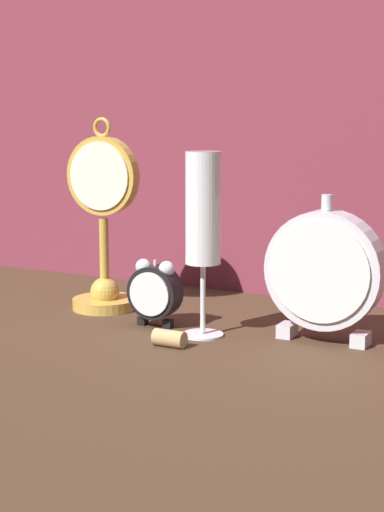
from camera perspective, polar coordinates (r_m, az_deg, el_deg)
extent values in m
plane|color=#422D1E|center=(1.12, -1.89, -5.70)|extent=(4.00, 4.00, 0.00)
cube|color=brown|center=(1.38, 4.84, 12.29)|extent=(1.46, 0.01, 0.72)
cylinder|color=gold|center=(1.31, -5.82, -3.16)|extent=(0.10, 0.10, 0.02)
sphere|color=gold|center=(1.30, -5.83, -2.39)|extent=(0.04, 0.04, 0.04)
cylinder|color=gold|center=(1.29, -5.87, -0.18)|extent=(0.01, 0.01, 0.12)
cylinder|color=gold|center=(1.28, -5.97, 5.34)|extent=(0.12, 0.02, 0.12)
cylinder|color=silver|center=(1.27, -6.22, 5.31)|extent=(0.10, 0.00, 0.10)
torus|color=gold|center=(1.27, -6.03, 8.51)|extent=(0.03, 0.01, 0.03)
cube|color=black|center=(1.21, -3.30, -4.31)|extent=(0.01, 0.01, 0.01)
cube|color=black|center=(1.19, -1.60, -4.54)|extent=(0.01, 0.01, 0.01)
cylinder|color=black|center=(1.19, -2.47, -2.41)|extent=(0.07, 0.03, 0.07)
cylinder|color=silver|center=(1.17, -2.88, -2.56)|extent=(0.06, 0.00, 0.06)
sphere|color=silver|center=(1.19, -3.26, -0.71)|extent=(0.02, 0.02, 0.02)
sphere|color=silver|center=(1.17, -1.70, -0.87)|extent=(0.02, 0.02, 0.02)
cylinder|color=silver|center=(1.18, -2.49, -0.58)|extent=(0.00, 0.00, 0.01)
cube|color=silver|center=(1.15, 6.36, -4.93)|extent=(0.02, 0.03, 0.02)
cube|color=silver|center=(1.12, 11.19, -5.48)|extent=(0.02, 0.03, 0.02)
cylinder|color=silver|center=(1.11, 8.86, -0.92)|extent=(0.15, 0.04, 0.15)
cylinder|color=silver|center=(1.09, 8.51, -1.10)|extent=(0.13, 0.00, 0.13)
cylinder|color=silver|center=(1.10, 8.98, 3.55)|extent=(0.01, 0.01, 0.02)
cylinder|color=silver|center=(1.15, 0.73, -5.19)|extent=(0.06, 0.06, 0.01)
cylinder|color=silver|center=(1.14, 0.73, -2.80)|extent=(0.01, 0.01, 0.09)
cylinder|color=white|center=(1.12, 0.74, 3.21)|extent=(0.05, 0.05, 0.15)
cylinder|color=#E5D17F|center=(1.12, 0.74, 1.90)|extent=(0.04, 0.04, 0.10)
cylinder|color=tan|center=(1.10, -1.52, -5.51)|extent=(0.04, 0.02, 0.02)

